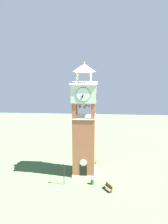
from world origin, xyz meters
The scene contains 6 objects.
ground centered at (0.00, 0.00, 0.00)m, with size 80.00×80.00×0.00m, color #476B3D.
clock_tower centered at (0.00, 0.00, 7.29)m, with size 3.94×3.94×17.45m.
park_bench centered at (3.71, -4.78, 0.48)m, with size 1.26×1.57×0.95m.
lamp_post centered at (-2.67, -3.67, 2.51)m, with size 0.36×0.36×3.59m.
trash_bin centered at (1.46, -3.33, 0.40)m, with size 0.52×0.52×0.80m, color #38513D.
shrub_near_entry centered at (1.53, 3.35, 0.36)m, with size 0.97×0.97×0.72m, color #234C28.
Camera 1 is at (2.19, -32.94, 17.73)m, focal length 36.00 mm.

